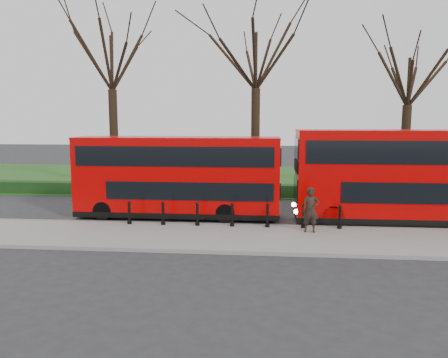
# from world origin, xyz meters

# --- Properties ---
(ground) EXTENTS (120.00, 120.00, 0.00)m
(ground) POSITION_xyz_m (0.00, 0.00, 0.00)
(ground) COLOR #28282B
(ground) RESTS_ON ground
(pavement) EXTENTS (60.00, 4.00, 0.15)m
(pavement) POSITION_xyz_m (0.00, -3.00, 0.07)
(pavement) COLOR gray
(pavement) RESTS_ON ground
(kerb) EXTENTS (60.00, 0.25, 0.16)m
(kerb) POSITION_xyz_m (0.00, -1.00, 0.07)
(kerb) COLOR slate
(kerb) RESTS_ON ground
(grass_verge) EXTENTS (60.00, 18.00, 0.06)m
(grass_verge) POSITION_xyz_m (0.00, 15.00, 0.03)
(grass_verge) COLOR #224F1A
(grass_verge) RESTS_ON ground
(hedge) EXTENTS (60.00, 0.90, 0.80)m
(hedge) POSITION_xyz_m (0.00, 6.80, 0.40)
(hedge) COLOR black
(hedge) RESTS_ON ground
(yellow_line_outer) EXTENTS (60.00, 0.10, 0.01)m
(yellow_line_outer) POSITION_xyz_m (0.00, -0.70, 0.01)
(yellow_line_outer) COLOR yellow
(yellow_line_outer) RESTS_ON ground
(yellow_line_inner) EXTENTS (60.00, 0.10, 0.01)m
(yellow_line_inner) POSITION_xyz_m (0.00, -0.50, 0.01)
(yellow_line_inner) COLOR yellow
(yellow_line_inner) RESTS_ON ground
(tree_left) EXTENTS (8.02, 8.02, 12.53)m
(tree_left) POSITION_xyz_m (-8.00, 10.00, 9.11)
(tree_left) COLOR black
(tree_left) RESTS_ON ground
(tree_mid) EXTENTS (8.05, 8.05, 12.58)m
(tree_mid) POSITION_xyz_m (2.00, 10.00, 9.15)
(tree_mid) COLOR black
(tree_mid) RESTS_ON ground
(tree_right) EXTENTS (6.71, 6.71, 10.49)m
(tree_right) POSITION_xyz_m (12.00, 10.00, 7.62)
(tree_right) COLOR black
(tree_right) RESTS_ON ground
(bollard_row) EXTENTS (9.48, 0.15, 1.00)m
(bollard_row) POSITION_xyz_m (1.24, -1.35, 0.65)
(bollard_row) COLOR black
(bollard_row) RESTS_ON pavement
(bus_lead) EXTENTS (10.02, 2.30, 3.98)m
(bus_lead) POSITION_xyz_m (-1.63, 0.92, 2.01)
(bus_lead) COLOR #B50101
(bus_lead) RESTS_ON ground
(bus_rear) EXTENTS (10.95, 2.52, 4.36)m
(bus_rear) POSITION_xyz_m (9.59, 0.52, 2.20)
(bus_rear) COLOR #B50101
(bus_rear) RESTS_ON ground
(pedestrian) EXTENTS (0.71, 0.48, 1.89)m
(pedestrian) POSITION_xyz_m (4.58, -2.03, 1.10)
(pedestrian) COLOR black
(pedestrian) RESTS_ON pavement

